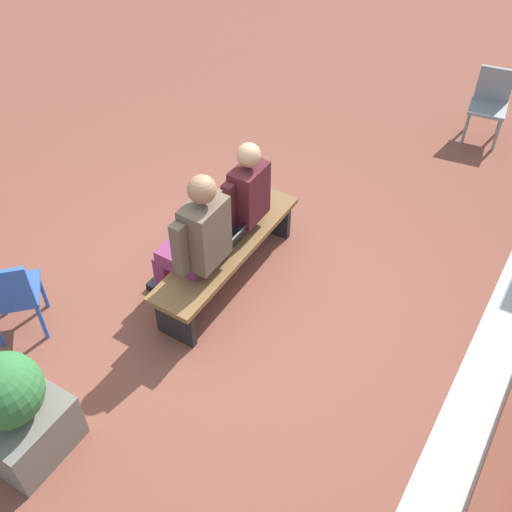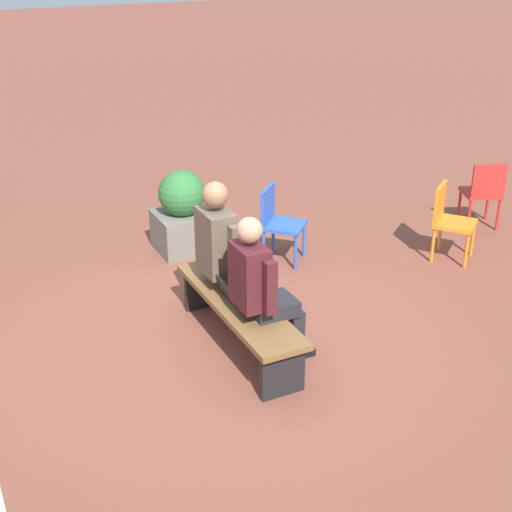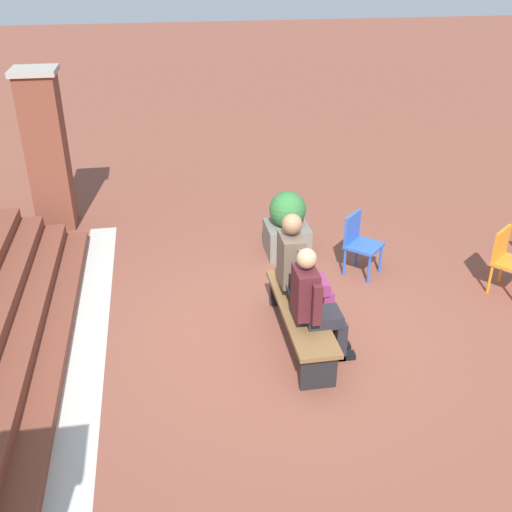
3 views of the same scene
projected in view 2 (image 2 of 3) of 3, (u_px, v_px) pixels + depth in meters
The scene contains 9 objects.
ground_plane at pixel (219, 337), 6.41m from camera, with size 60.00×60.00×0.00m, color brown.
bench at pixel (239, 311), 6.13m from camera, with size 1.80×0.44×0.45m.
person_student at pixel (261, 287), 5.76m from camera, with size 0.54×0.68×1.33m.
person_adult at pixel (228, 252), 6.29m from camera, with size 0.59×0.74×1.42m.
laptop at pixel (235, 294), 6.10m from camera, with size 0.32×0.29×0.21m.
plastic_chair_near_bench_left at pixel (449, 217), 7.77m from camera, with size 0.59×0.59×0.84m.
plastic_chair_by_pillar at pixel (484, 190), 8.56m from camera, with size 0.55×0.55×0.84m.
plastic_chair_mid_courtyard at pixel (278, 219), 7.71m from camera, with size 0.59×0.59×0.84m.
planter at pixel (183, 214), 7.98m from camera, with size 0.60×0.60×0.94m.
Camera 2 is at (-5.09, 2.15, 3.36)m, focal length 50.00 mm.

